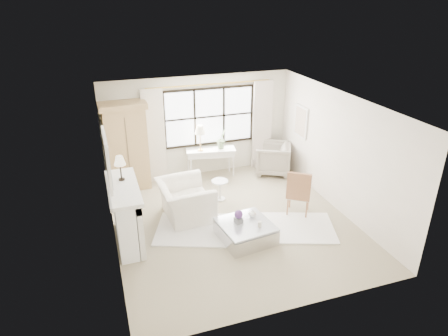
{
  "coord_description": "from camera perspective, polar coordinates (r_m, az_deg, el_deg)",
  "views": [
    {
      "loc": [
        -2.58,
        -7.05,
        4.7
      ],
      "look_at": [
        -0.14,
        0.2,
        1.25
      ],
      "focal_mm": 32.0,
      "sensor_mm": 36.0,
      "label": 1
    }
  ],
  "objects": [
    {
      "name": "mantel_lamp",
      "position": [
        7.93,
        -14.69,
        0.88
      ],
      "size": [
        0.22,
        0.22,
        0.51
      ],
      "color": "black",
      "rests_on": "fireplace"
    },
    {
      "name": "art_frame",
      "position": [
        10.58,
        10.94,
        6.52
      ],
      "size": [
        0.04,
        0.62,
        0.82
      ],
      "primitive_type": "cube",
      "color": "silver",
      "rests_on": "wall_right"
    },
    {
      "name": "window_pane",
      "position": [
        10.66,
        -2.11,
        7.36
      ],
      "size": [
        2.4,
        0.02,
        1.5
      ],
      "primitive_type": "cube",
      "color": "white",
      "rests_on": "wall_back"
    },
    {
      "name": "mirror_glass",
      "position": [
        7.61,
        -16.15,
        1.22
      ],
      "size": [
        0.02,
        1.0,
        0.8
      ],
      "primitive_type": "cube",
      "color": "silver",
      "rests_on": "wall_left"
    },
    {
      "name": "fireplace",
      "position": [
        8.14,
        -14.01,
        -6.37
      ],
      "size": [
        0.58,
        1.66,
        1.26
      ],
      "color": "white",
      "rests_on": "ground"
    },
    {
      "name": "coffee_table",
      "position": [
        8.22,
        3.09,
        -9.07
      ],
      "size": [
        1.12,
        1.12,
        0.38
      ],
      "rotation": [
        0.0,
        0.0,
        0.13
      ],
      "color": "silver",
      "rests_on": "floor"
    },
    {
      "name": "club_armchair",
      "position": [
        8.92,
        -5.55,
        -4.61
      ],
      "size": [
        1.17,
        1.32,
        0.82
      ],
      "primitive_type": "imported",
      "rotation": [
        0.0,
        0.0,
        1.63
      ],
      "color": "white",
      "rests_on": "floor"
    },
    {
      "name": "ceiling",
      "position": [
        7.77,
        1.47,
        9.37
      ],
      "size": [
        5.5,
        5.5,
        0.0
      ],
      "primitive_type": "plane",
      "rotation": [
        3.14,
        0.0,
        0.0
      ],
      "color": "white",
      "rests_on": "ground"
    },
    {
      "name": "pillar_candle",
      "position": [
        8.0,
        5.11,
        -8.01
      ],
      "size": [
        0.08,
        0.08,
        0.12
      ],
      "primitive_type": "cylinder",
      "color": "beige",
      "rests_on": "coffee_table"
    },
    {
      "name": "coffee_vase",
      "position": [
        8.3,
        4.07,
        -6.46
      ],
      "size": [
        0.2,
        0.2,
        0.17
      ],
      "primitive_type": "imported",
      "rotation": [
        0.0,
        0.0,
        0.23
      ],
      "color": "silver",
      "rests_on": "coffee_table"
    },
    {
      "name": "armoire",
      "position": [
        10.2,
        -13.78,
        3.13
      ],
      "size": [
        1.14,
        0.73,
        2.24
      ],
      "rotation": [
        0.0,
        0.0,
        0.03
      ],
      "color": "tan",
      "rests_on": "floor"
    },
    {
      "name": "curtain_right",
      "position": [
        11.2,
        5.45,
        6.14
      ],
      "size": [
        0.55,
        0.1,
        2.47
      ],
      "primitive_type": "cube",
      "color": "beige",
      "rests_on": "ground"
    },
    {
      "name": "window_frame",
      "position": [
        10.65,
        -2.1,
        7.34
      ],
      "size": [
        2.5,
        0.04,
        1.5
      ],
      "primitive_type": null,
      "color": "black",
      "rests_on": "wall_back"
    },
    {
      "name": "wall_back",
      "position": [
        10.68,
        -3.67,
        5.94
      ],
      "size": [
        5.0,
        0.0,
        5.0
      ],
      "primitive_type": "plane",
      "rotation": [
        1.57,
        0.0,
        0.0
      ],
      "color": "silver",
      "rests_on": "ground"
    },
    {
      "name": "planter_box",
      "position": [
        8.11,
        2.08,
        -7.47
      ],
      "size": [
        0.17,
        0.17,
        0.11
      ],
      "primitive_type": "cube",
      "rotation": [
        0.0,
        0.0,
        0.22
      ],
      "color": "slate",
      "rests_on": "coffee_table"
    },
    {
      "name": "mirror_frame",
      "position": [
        7.61,
        -16.37,
        1.19
      ],
      "size": [
        0.05,
        1.15,
        0.95
      ],
      "primitive_type": "cube",
      "color": "silver",
      "rests_on": "wall_left"
    },
    {
      "name": "wall_front",
      "position": [
        6.03,
        10.4,
        -9.89
      ],
      "size": [
        5.0,
        0.0,
        5.0
      ],
      "primitive_type": "plane",
      "rotation": [
        -1.57,
        0.0,
        0.0
      ],
      "color": "beige",
      "rests_on": "ground"
    },
    {
      "name": "french_chair",
      "position": [
        9.19,
        10.55,
        -4.71
      ],
      "size": [
        0.67,
        0.67,
        1.08
      ],
      "rotation": [
        0.0,
        0.0,
        2.53
      ],
      "color": "#AA6F47",
      "rests_on": "floor"
    },
    {
      "name": "orchid_plant",
      "position": [
        10.59,
        -0.35,
        4.18
      ],
      "size": [
        0.36,
        0.35,
        0.52
      ],
      "primitive_type": "imported",
      "rotation": [
        0.0,
        0.0,
        0.63
      ],
      "color": "#627951",
      "rests_on": "console_table"
    },
    {
      "name": "floor",
      "position": [
        8.86,
        1.28,
        -7.76
      ],
      "size": [
        5.5,
        5.5,
        0.0
      ],
      "primitive_type": "plane",
      "color": "tan",
      "rests_on": "ground"
    },
    {
      "name": "art_canvas",
      "position": [
        10.58,
        10.84,
        6.51
      ],
      "size": [
        0.01,
        0.52,
        0.72
      ],
      "primitive_type": "cube",
      "color": "beige",
      "rests_on": "wall_right"
    },
    {
      "name": "rug_right",
      "position": [
        8.79,
        10.19,
        -8.36
      ],
      "size": [
        1.93,
        1.68,
        0.03
      ],
      "primitive_type": "cube",
      "rotation": [
        0.0,
        0.0,
        -0.34
      ],
      "color": "white",
      "rests_on": "floor"
    },
    {
      "name": "wall_left",
      "position": [
        7.81,
        -16.17,
        -2.15
      ],
      "size": [
        0.0,
        5.5,
        5.5
      ],
      "primitive_type": "plane",
      "rotation": [
        1.57,
        0.0,
        1.57
      ],
      "color": "white",
      "rests_on": "ground"
    },
    {
      "name": "curtain_rod",
      "position": [
        10.38,
        -2.09,
        11.86
      ],
      "size": [
        3.3,
        0.04,
        0.04
      ],
      "primitive_type": "cylinder",
      "rotation": [
        0.0,
        1.57,
        0.0
      ],
      "color": "#BA9440",
      "rests_on": "wall_back"
    },
    {
      "name": "side_table",
      "position": [
        9.61,
        -0.6,
        -2.77
      ],
      "size": [
        0.4,
        0.4,
        0.51
      ],
      "color": "silver",
      "rests_on": "floor"
    },
    {
      "name": "console_table",
      "position": [
        10.77,
        -1.89,
        0.74
      ],
      "size": [
        1.36,
        0.67,
        0.8
      ],
      "rotation": [
        0.0,
        0.0,
        -0.18
      ],
      "color": "silver",
      "rests_on": "floor"
    },
    {
      "name": "wingback_chair",
      "position": [
        11.08,
        7.03,
        1.38
      ],
      "size": [
        1.24,
        1.23,
        0.84
      ],
      "primitive_type": "imported",
      "rotation": [
        0.0,
        0.0,
        -2.06
      ],
      "color": "#A09787",
      "rests_on": "floor"
    },
    {
      "name": "rug_left",
      "position": [
        8.6,
        -3.47,
        -8.74
      ],
      "size": [
        2.17,
        1.86,
        0.03
      ],
      "primitive_type": "cube",
      "rotation": [
        0.0,
        0.0,
        -0.36
      ],
      "color": "white",
      "rests_on": "floor"
    },
    {
      "name": "curtain_left",
      "position": [
        10.4,
        -9.92,
        4.44
      ],
      "size": [
        0.55,
        0.1,
        2.47
      ],
      "primitive_type": "cube",
      "color": "beige",
      "rests_on": "ground"
    },
    {
      "name": "wall_right",
      "position": [
        9.31,
        16.0,
        2.23
      ],
      "size": [
        0.0,
        5.5,
        5.5
      ],
      "primitive_type": "plane",
      "rotation": [
        1.57,
        0.0,
        -1.57
      ],
      "color": "silver",
      "rests_on": "ground"
    },
    {
      "name": "planter_flowers",
      "position": [
        8.03,
        2.1,
        -6.62
      ],
      "size": [
        0.17,
        0.17,
        0.17
      ],
      "primitive_type": "sphere",
      "color": "#582F75",
      "rests_on": "planter_box"
    },
    {
      "name": "console_lamp",
      "position": [
        10.34,
        -3.45,
        5.38
      ],
      "size": [
        0.28,
        0.28,
        0.69
      ],
      "color": "#A67A39",
      "rests_on": "console_table"
    }
  ]
}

